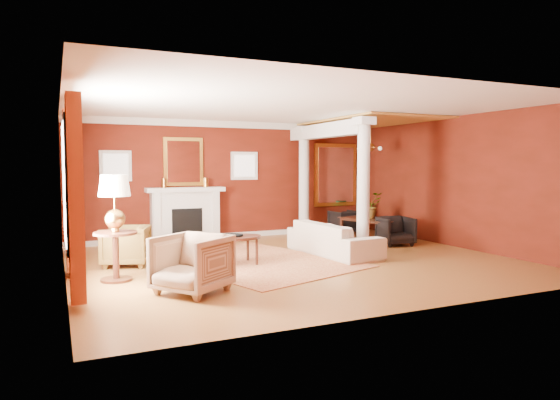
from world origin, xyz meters
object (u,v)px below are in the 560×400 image
armchair_leopard (126,244)px  coffee_table (233,239)px  dining_table (372,223)px  side_table (115,208)px  armchair_stripe (192,261)px  sofa (333,233)px

armchair_leopard → coffee_table: bearing=87.0°
coffee_table → dining_table: bearing=20.6°
coffee_table → side_table: bearing=-168.3°
armchair_leopard → side_table: side_table is taller
coffee_table → dining_table: (4.08, 1.53, -0.07)m
coffee_table → side_table: size_ratio=0.63×
armchair_stripe → dining_table: bearing=84.3°
side_table → armchair_leopard: bearing=75.9°
coffee_table → side_table: side_table is taller
dining_table → sofa: bearing=112.3°
armchair_leopard → armchair_stripe: armchair_stripe is taller
sofa → coffee_table: bearing=89.5°
armchair_stripe → side_table: bearing=179.4°
side_table → armchair_stripe: bearing=-53.7°
sofa → side_table: size_ratio=1.35×
sofa → side_table: side_table is taller
sofa → coffee_table: (-2.20, -0.17, 0.04)m
armchair_leopard → dining_table: size_ratio=0.54×
dining_table → side_table: bearing=94.1°
sofa → armchair_leopard: (-4.00, 0.56, -0.04)m
coffee_table → armchair_leopard: bearing=157.8°
armchair_stripe → coffee_table: size_ratio=0.88×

